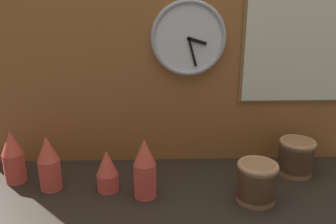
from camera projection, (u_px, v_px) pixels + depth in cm
name	position (u px, v px, depth cm)	size (l,w,h in cm)	color
ground_plane	(168.00, 193.00, 137.18)	(160.00, 56.00, 4.00)	black
wall_tiled_back	(166.00, 41.00, 144.59)	(160.00, 3.00, 105.00)	#A3602D
cup_stack_left	(49.00, 163.00, 133.52)	(8.22, 8.22, 21.42)	#DB4C3D
cup_stack_center_left	(107.00, 170.00, 133.41)	(8.22, 8.22, 16.24)	#DB4C3D
cup_stack_center	(145.00, 168.00, 128.10)	(8.22, 8.22, 22.71)	#DB4C3D
cup_stack_far_left	(13.00, 156.00, 138.70)	(8.22, 8.22, 21.42)	#DB4C3D
bowl_stack_right	(257.00, 181.00, 126.67)	(14.51, 14.51, 14.67)	#996B47
bowl_stack_far_right	(296.00, 156.00, 145.77)	(14.51, 14.51, 14.67)	#996B47
wall_clock	(189.00, 38.00, 141.47)	(30.31, 2.70, 30.31)	white
menu_board	(300.00, 40.00, 144.00)	(47.59, 1.32, 53.04)	olive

